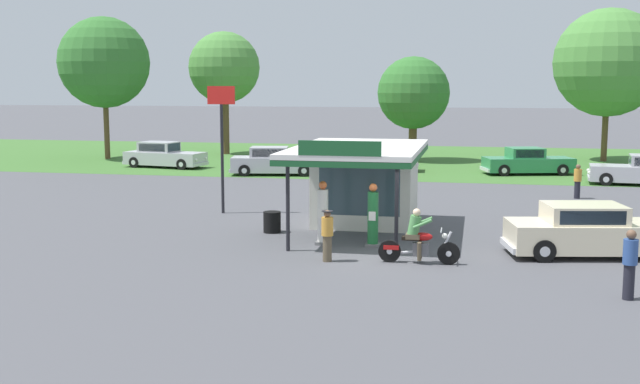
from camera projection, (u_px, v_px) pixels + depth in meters
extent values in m
plane|color=#4C4C51|center=(372.00, 256.00, 22.95)|extent=(300.00, 300.00, 0.00)
cube|color=#3D6B2D|center=(432.00, 160.00, 52.06)|extent=(120.00, 24.00, 0.01)
cube|color=silver|center=(366.00, 185.00, 28.14)|extent=(3.51, 3.23, 2.82)
cube|color=#384C56|center=(359.00, 190.00, 26.58)|extent=(2.81, 0.05, 1.81)
cube|color=silver|center=(358.00, 148.00, 26.16)|extent=(4.21, 7.40, 0.16)
cube|color=#195128|center=(358.00, 154.00, 26.18)|extent=(4.21, 7.40, 0.18)
cube|color=#195128|center=(339.00, 148.00, 22.55)|extent=(2.45, 0.08, 0.44)
cylinder|color=black|center=(397.00, 209.00, 22.83)|extent=(0.12, 0.12, 2.82)
cylinder|color=black|center=(288.00, 205.00, 23.49)|extent=(0.12, 0.12, 2.82)
cube|color=slate|center=(323.00, 243.00, 24.63)|extent=(0.44, 0.44, 0.10)
cylinder|color=silver|center=(323.00, 216.00, 24.51)|extent=(0.34, 0.34, 1.66)
cube|color=white|center=(322.00, 214.00, 24.32)|extent=(0.22, 0.02, 0.28)
sphere|color=orange|center=(323.00, 185.00, 24.38)|extent=(0.26, 0.26, 0.26)
cube|color=slate|center=(373.00, 245.00, 24.32)|extent=(0.44, 0.44, 0.10)
cylinder|color=#1E6B33|center=(373.00, 218.00, 24.20)|extent=(0.34, 0.34, 1.63)
cube|color=white|center=(372.00, 216.00, 24.01)|extent=(0.22, 0.02, 0.28)
sphere|color=orange|center=(373.00, 188.00, 24.07)|extent=(0.26, 0.26, 0.26)
cylinder|color=black|center=(449.00, 253.00, 21.83)|extent=(0.64, 0.11, 0.64)
cylinder|color=silver|center=(449.00, 253.00, 21.83)|extent=(0.16, 0.12, 0.16)
cylinder|color=black|center=(390.00, 251.00, 22.14)|extent=(0.64, 0.11, 0.64)
cylinder|color=silver|center=(390.00, 251.00, 22.14)|extent=(0.16, 0.12, 0.16)
ellipsoid|color=#B21414|center=(423.00, 237.00, 21.90)|extent=(0.56, 0.25, 0.24)
cube|color=#59595E|center=(421.00, 249.00, 21.96)|extent=(0.44, 0.25, 0.36)
cube|color=black|center=(410.00, 238.00, 21.98)|extent=(0.48, 0.27, 0.10)
cylinder|color=silver|center=(445.00, 244.00, 21.81)|extent=(0.37, 0.08, 0.71)
cylinder|color=silver|center=(441.00, 230.00, 21.78)|extent=(0.05, 0.70, 0.04)
sphere|color=silver|center=(445.00, 236.00, 21.79)|extent=(0.16, 0.16, 0.16)
cube|color=#B21414|center=(391.00, 247.00, 22.11)|extent=(0.44, 0.19, 0.12)
cylinder|color=silver|center=(407.00, 252.00, 22.19)|extent=(0.71, 0.09, 0.18)
cube|color=brown|center=(413.00, 236.00, 21.96)|extent=(0.41, 0.35, 0.14)
cylinder|color=brown|center=(420.00, 249.00, 22.13)|extent=(0.12, 0.23, 0.56)
cylinder|color=brown|center=(419.00, 251.00, 21.82)|extent=(0.12, 0.23, 0.56)
cylinder|color=#4C8C4C|center=(414.00, 225.00, 21.90)|extent=(0.42, 0.33, 0.60)
sphere|color=beige|center=(417.00, 212.00, 21.84)|extent=(0.22, 0.22, 0.22)
cylinder|color=#4C8C4C|center=(423.00, 222.00, 22.04)|extent=(0.54, 0.10, 0.31)
cylinder|color=#4C8C4C|center=(423.00, 224.00, 21.66)|extent=(0.54, 0.10, 0.31)
cube|color=beige|center=(594.00, 236.00, 22.92)|extent=(5.23, 2.76, 0.83)
cube|color=beige|center=(584.00, 213.00, 22.83)|extent=(2.49, 2.04, 0.54)
cube|color=#283847|center=(621.00, 213.00, 22.82)|extent=(0.31, 1.45, 0.43)
cube|color=#283847|center=(575.00, 209.00, 23.64)|extent=(1.86, 0.38, 0.41)
cube|color=#283847|center=(593.00, 218.00, 22.03)|extent=(1.86, 0.38, 0.41)
cube|color=silver|center=(508.00, 246.00, 23.00)|extent=(0.45, 1.78, 0.18)
cylinder|color=black|center=(639.00, 239.00, 23.80)|extent=(0.69, 0.32, 0.66)
cylinder|color=silver|center=(639.00, 239.00, 23.80)|extent=(0.33, 0.27, 0.30)
cylinder|color=black|center=(529.00, 239.00, 23.86)|extent=(0.69, 0.32, 0.66)
cylinder|color=silver|center=(529.00, 239.00, 23.86)|extent=(0.33, 0.27, 0.30)
cylinder|color=black|center=(544.00, 251.00, 22.12)|extent=(0.69, 0.32, 0.66)
cylinder|color=silver|center=(544.00, 251.00, 22.12)|extent=(0.33, 0.27, 0.30)
cube|color=#2D844C|center=(528.00, 164.00, 43.77)|extent=(5.20, 3.12, 0.77)
cube|color=#2D844C|center=(525.00, 153.00, 43.67)|extent=(2.24, 2.13, 0.56)
cube|color=#283847|center=(541.00, 153.00, 43.72)|extent=(0.43, 1.47, 0.45)
cube|color=#283847|center=(520.00, 151.00, 44.50)|extent=(1.54, 0.43, 0.43)
cube|color=#283847|center=(530.00, 154.00, 42.84)|extent=(1.54, 0.43, 0.43)
cube|color=silver|center=(571.00, 169.00, 43.95)|extent=(0.59, 1.81, 0.18)
cube|color=silver|center=(485.00, 169.00, 43.67)|extent=(0.59, 1.81, 0.18)
sphere|color=white|center=(567.00, 162.00, 44.52)|extent=(0.18, 0.18, 0.18)
sphere|color=white|center=(575.00, 165.00, 43.29)|extent=(0.18, 0.18, 0.18)
cylinder|color=black|center=(551.00, 167.00, 44.80)|extent=(0.69, 0.36, 0.66)
cylinder|color=silver|center=(551.00, 167.00, 44.80)|extent=(0.34, 0.29, 0.30)
cylinder|color=black|center=(562.00, 170.00, 43.00)|extent=(0.69, 0.36, 0.66)
cylinder|color=silver|center=(562.00, 170.00, 43.00)|extent=(0.34, 0.29, 0.30)
cylinder|color=black|center=(495.00, 167.00, 44.61)|extent=(0.69, 0.36, 0.66)
cylinder|color=silver|center=(495.00, 167.00, 44.61)|extent=(0.34, 0.29, 0.30)
cylinder|color=black|center=(504.00, 170.00, 42.81)|extent=(0.69, 0.36, 0.66)
cylinder|color=silver|center=(504.00, 170.00, 42.81)|extent=(0.34, 0.29, 0.30)
cube|color=#B7B7BC|center=(165.00, 158.00, 47.38)|extent=(5.15, 2.59, 0.77)
cube|color=#B7B7BC|center=(159.00, 147.00, 47.43)|extent=(2.38, 1.92, 0.61)
cube|color=#283847|center=(174.00, 147.00, 47.06)|extent=(0.27, 1.39, 0.49)
cube|color=#283847|center=(166.00, 146.00, 48.15)|extent=(1.81, 0.33, 0.46)
cube|color=#283847|center=(152.00, 148.00, 46.72)|extent=(1.81, 0.33, 0.46)
cube|color=silver|center=(201.00, 164.00, 46.53)|extent=(0.40, 1.71, 0.18)
cube|color=silver|center=(131.00, 161.00, 48.30)|extent=(0.40, 1.71, 0.18)
sphere|color=white|center=(206.00, 158.00, 47.01)|extent=(0.18, 0.18, 0.18)
sphere|color=white|center=(196.00, 160.00, 45.95)|extent=(0.18, 0.18, 0.18)
cylinder|color=black|center=(196.00, 162.00, 47.59)|extent=(0.68, 0.31, 0.66)
cylinder|color=silver|center=(196.00, 162.00, 47.59)|extent=(0.33, 0.27, 0.30)
cylinder|color=black|center=(182.00, 164.00, 46.04)|extent=(0.68, 0.31, 0.66)
cylinder|color=silver|center=(182.00, 164.00, 46.04)|extent=(0.33, 0.27, 0.30)
cylinder|color=black|center=(150.00, 160.00, 48.78)|extent=(0.68, 0.31, 0.66)
cylinder|color=silver|center=(150.00, 160.00, 48.78)|extent=(0.33, 0.27, 0.30)
cylinder|color=black|center=(134.00, 162.00, 47.23)|extent=(0.68, 0.31, 0.66)
cylinder|color=silver|center=(134.00, 162.00, 47.23)|extent=(0.33, 0.27, 0.30)
cube|color=#B7B7BC|center=(639.00, 174.00, 39.11)|extent=(4.93, 2.24, 0.78)
cube|color=#283847|center=(631.00, 160.00, 39.14)|extent=(0.17, 1.40, 0.46)
cube|color=silver|center=(589.00, 177.00, 39.84)|extent=(0.28, 1.72, 0.18)
sphere|color=white|center=(589.00, 173.00, 39.25)|extent=(0.18, 0.18, 0.18)
sphere|color=white|center=(588.00, 170.00, 40.35)|extent=(0.18, 0.18, 0.18)
cylinder|color=black|center=(606.00, 179.00, 38.81)|extent=(0.68, 0.26, 0.66)
cylinder|color=silver|center=(606.00, 179.00, 38.81)|extent=(0.32, 0.25, 0.30)
cylinder|color=black|center=(604.00, 176.00, 40.40)|extent=(0.68, 0.26, 0.66)
cylinder|color=silver|center=(604.00, 176.00, 40.40)|extent=(0.32, 0.25, 0.30)
cube|color=#B7B7BC|center=(275.00, 164.00, 43.46)|extent=(5.08, 2.58, 0.83)
cube|color=#B7B7BC|center=(269.00, 152.00, 43.37)|extent=(2.29, 1.89, 0.57)
cube|color=#283847|center=(287.00, 152.00, 43.34)|extent=(0.28, 1.36, 0.45)
cube|color=#283847|center=(270.00, 151.00, 44.12)|extent=(1.72, 0.33, 0.43)
cube|color=#283847|center=(268.00, 153.00, 42.61)|extent=(1.72, 0.33, 0.43)
cube|color=silver|center=(319.00, 170.00, 43.43)|extent=(0.41, 1.67, 0.18)
cube|color=silver|center=(232.00, 169.00, 43.56)|extent=(0.41, 1.67, 0.18)
sphere|color=white|center=(320.00, 163.00, 43.94)|extent=(0.18, 0.18, 0.18)
sphere|color=white|center=(319.00, 165.00, 42.82)|extent=(0.18, 0.18, 0.18)
cylinder|color=black|center=(305.00, 168.00, 44.26)|extent=(0.68, 0.31, 0.66)
cylinder|color=silver|center=(305.00, 168.00, 44.26)|extent=(0.33, 0.27, 0.30)
cylinder|color=black|center=(304.00, 171.00, 42.63)|extent=(0.68, 0.31, 0.66)
cylinder|color=silver|center=(304.00, 171.00, 42.63)|extent=(0.33, 0.27, 0.30)
cylinder|color=black|center=(248.00, 167.00, 44.35)|extent=(0.68, 0.31, 0.66)
cylinder|color=silver|center=(248.00, 167.00, 44.35)|extent=(0.33, 0.27, 0.30)
cylinder|color=black|center=(244.00, 171.00, 42.72)|extent=(0.68, 0.31, 0.66)
cylinder|color=silver|center=(244.00, 171.00, 42.72)|extent=(0.33, 0.27, 0.30)
cube|color=red|center=(377.00, 161.00, 45.53)|extent=(4.80, 2.13, 0.79)
cube|color=red|center=(381.00, 149.00, 45.39)|extent=(1.93, 1.76, 0.61)
cube|color=#283847|center=(366.00, 149.00, 45.53)|extent=(0.11, 1.48, 0.49)
cube|color=#283847|center=(380.00, 150.00, 44.59)|extent=(1.57, 0.11, 0.47)
cube|color=#283847|center=(382.00, 148.00, 46.20)|extent=(1.57, 0.11, 0.47)
cube|color=silver|center=(337.00, 165.00, 45.92)|extent=(0.21, 1.81, 0.18)
cube|color=silver|center=(417.00, 166.00, 45.21)|extent=(0.21, 1.81, 0.18)
sphere|color=white|center=(335.00, 161.00, 45.29)|extent=(0.18, 0.18, 0.18)
sphere|color=white|center=(338.00, 159.00, 46.48)|extent=(0.18, 0.18, 0.18)
cylinder|color=black|center=(348.00, 166.00, 44.93)|extent=(0.67, 0.23, 0.66)
cylinder|color=silver|center=(348.00, 166.00, 44.93)|extent=(0.31, 0.23, 0.30)
cylinder|color=black|center=(351.00, 163.00, 46.67)|extent=(0.67, 0.23, 0.66)
cylinder|color=silver|center=(351.00, 163.00, 46.67)|extent=(0.31, 0.23, 0.30)
cylinder|color=black|center=(403.00, 167.00, 44.45)|extent=(0.67, 0.23, 0.66)
cylinder|color=silver|center=(403.00, 167.00, 44.45)|extent=(0.31, 0.23, 0.30)
cylinder|color=black|center=(405.00, 164.00, 46.20)|extent=(0.67, 0.23, 0.66)
cylinder|color=silver|center=(405.00, 164.00, 46.20)|extent=(0.31, 0.23, 0.30)
cylinder|color=black|center=(629.00, 282.00, 18.27)|extent=(0.26, 0.26, 0.85)
cylinder|color=#2D4C8C|center=(630.00, 252.00, 18.17)|extent=(0.34, 0.34, 0.60)
sphere|color=brown|center=(631.00, 234.00, 18.11)|extent=(0.23, 0.23, 0.23)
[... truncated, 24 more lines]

